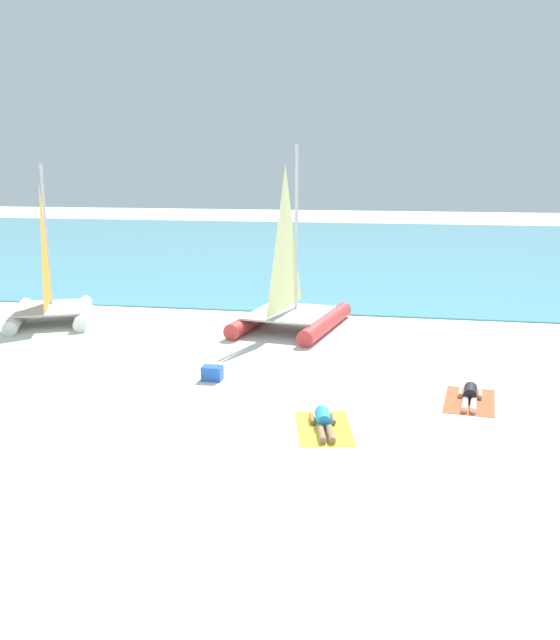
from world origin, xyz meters
TOP-DOWN VIEW (x-y plane):
  - ground_plane at (0.00, 10.00)m, footprint 120.00×120.00m
  - ocean_water at (0.00, 31.40)m, footprint 120.00×40.00m
  - sailboat_red at (-0.39, 9.07)m, footprint 3.62×4.96m
  - sailboat_white at (-8.70, 8.59)m, footprint 4.04×4.80m
  - towel_left at (1.74, 0.69)m, footprint 1.47×2.09m
  - sunbather_left at (1.72, 0.75)m, footprint 0.72×1.56m
  - towel_right at (4.82, 2.91)m, footprint 1.32×2.02m
  - sunbather_right at (4.83, 2.98)m, footprint 0.59×1.57m
  - cooler_box at (-1.39, 3.33)m, footprint 0.50×0.36m

SIDE VIEW (x-z plane):
  - ground_plane at x=0.00m, z-range 0.00..0.00m
  - towel_left at x=1.74m, z-range 0.00..0.01m
  - towel_right at x=4.82m, z-range 0.00..0.01m
  - ocean_water at x=0.00m, z-range 0.00..0.05m
  - sunbather_left at x=1.72m, z-range -0.02..0.28m
  - sunbather_right at x=4.83m, z-range -0.02..0.28m
  - cooler_box at x=-1.39m, z-range 0.00..0.36m
  - sailboat_white at x=-8.70m, z-range -1.87..3.47m
  - sailboat_red at x=-0.39m, z-range -2.08..3.84m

